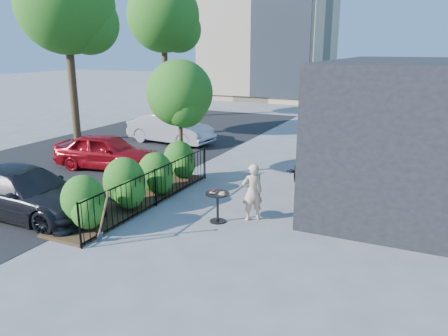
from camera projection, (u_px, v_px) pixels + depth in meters
The scene contains 15 objects.
ground at pixel (203, 214), 11.79m from camera, with size 120.00×120.00×0.00m, color gray.
shop_building at pixel (437, 130), 12.94m from camera, with size 6.22×9.00×4.00m.
fence at pixel (155, 187), 12.25m from camera, with size 0.05×6.05×1.10m.
planting_bed at pixel (136, 201), 12.68m from camera, with size 1.30×6.00×0.08m, color #382616.
shrubs at pixel (140, 179), 12.55m from camera, with size 1.10×5.60×1.24m.
patio_tree at pixel (181, 97), 14.37m from camera, with size 2.20×2.20×3.94m.
street at pixel (82, 161), 17.27m from camera, with size 9.00×30.00×0.01m, color black.
street_tree_near at pixel (66, 11), 19.47m from camera, with size 4.40×4.40×8.28m.
street_tree_far at pixel (164, 21), 26.45m from camera, with size 4.40×4.40×8.28m.
cafe_table at pixel (218, 202), 11.15m from camera, with size 0.62×0.62×0.83m.
woman at pixel (252, 192), 11.24m from camera, with size 0.55×0.36×1.51m, color #DCB78E.
shovel at pixel (103, 219), 9.95m from camera, with size 0.45×0.17×1.30m.
car_red at pixel (107, 151), 16.08m from camera, with size 1.55×3.85×1.31m, color #A60D18.
car_silver at pixel (170, 129), 20.38m from camera, with size 1.46×4.20×1.38m, color #A8A8AD.
car_darkgrey at pixel (25, 192), 11.53m from camera, with size 1.83×4.50×1.31m, color black.
Camera 1 is at (5.19, -9.75, 4.36)m, focal length 35.00 mm.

